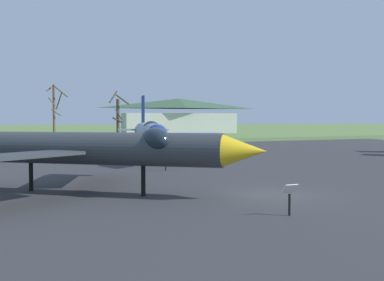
% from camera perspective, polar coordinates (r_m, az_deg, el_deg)
% --- Properties ---
extents(ground_plane, '(600.00, 600.00, 0.00)m').
position_cam_1_polar(ground_plane, '(20.44, 9.77, -6.65)').
color(ground_plane, '#607F42').
extents(asphalt_apron, '(98.07, 52.75, 0.05)m').
position_cam_1_polar(asphalt_apron, '(34.49, -5.58, -2.84)').
color(asphalt_apron, '#333335').
rests_on(asphalt_apron, ground).
extents(grass_verge_strip, '(158.07, 12.00, 0.06)m').
position_cam_1_polar(grass_verge_strip, '(65.79, -15.20, -0.36)').
color(grass_verge_strip, '#526B38').
rests_on(grass_verge_strip, ground).
extents(jet_fighter_front_left, '(12.49, 15.68, 5.51)m').
position_cam_1_polar(jet_fighter_front_left, '(37.95, -5.29, 1.03)').
color(jet_fighter_front_left, '#8EA3B2').
rests_on(jet_fighter_front_left, ground).
extents(info_placard_front_left, '(0.60, 0.35, 1.02)m').
position_cam_1_polar(info_placard_front_left, '(29.55, -3.21, -2.49)').
color(info_placard_front_left, black).
rests_on(info_placard_front_left, ground).
extents(jet_fighter_rear_right, '(12.53, 12.09, 4.41)m').
position_cam_1_polar(jet_fighter_rear_right, '(20.62, -11.97, -0.86)').
color(jet_fighter_rear_right, '#33383D').
rests_on(jet_fighter_rear_right, ground).
extents(info_placard_rear_right, '(0.50, 0.35, 1.12)m').
position_cam_1_polar(info_placard_rear_right, '(16.03, 11.79, -6.66)').
color(info_placard_rear_right, black).
rests_on(info_placard_rear_right, ground).
extents(bare_tree_center, '(3.05, 3.17, 8.32)m').
position_cam_1_polar(bare_tree_center, '(70.50, -16.37, 3.64)').
color(bare_tree_center, brown).
rests_on(bare_tree_center, ground).
extents(bare_tree_right_of_center, '(2.87, 2.91, 7.62)m').
position_cam_1_polar(bare_tree_right_of_center, '(70.54, -9.00, 2.84)').
color(bare_tree_right_of_center, '#42382D').
rests_on(bare_tree_right_of_center, ground).
extents(visitor_building, '(29.76, 12.82, 8.51)m').
position_cam_1_polar(visitor_building, '(115.70, -1.59, 2.98)').
color(visitor_building, beige).
rests_on(visitor_building, ground).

